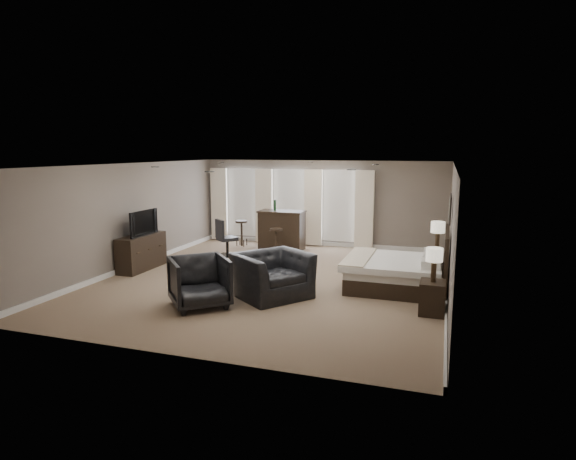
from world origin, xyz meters
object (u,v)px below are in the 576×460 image
(bed, at_px, (392,258))
(tv, at_px, (141,232))
(nightstand_near, at_px, (432,298))
(bar_stool_left, at_px, (242,233))
(dresser, at_px, (142,252))
(bar_stool_right, at_px, (276,242))
(lamp_near, at_px, (434,265))
(desk_chair, at_px, (227,238))
(armchair_near, at_px, (272,268))
(armchair_far, at_px, (200,280))
(nightstand_far, at_px, (436,262))
(lamp_far, at_px, (437,236))
(bar_counter, at_px, (282,230))

(bed, bearing_deg, tv, -177.30)
(nightstand_near, distance_m, tv, 7.05)
(bed, xyz_separation_m, bar_stool_left, (-4.87, 3.18, -0.26))
(dresser, distance_m, bar_stool_right, 3.65)
(lamp_near, xyz_separation_m, desk_chair, (-5.55, 3.16, -0.38))
(bar_stool_right, relative_size, desk_chair, 0.72)
(bed, relative_size, dresser, 1.38)
(lamp_near, distance_m, armchair_near, 3.09)
(armchair_far, bearing_deg, lamp_near, -29.00)
(bar_stool_left, distance_m, desk_chair, 1.49)
(bed, xyz_separation_m, dresser, (-6.03, -0.28, -0.22))
(bed, xyz_separation_m, lamp_near, (0.89, -1.45, 0.25))
(bar_stool_left, height_order, bar_stool_right, bar_stool_left)
(tv, bearing_deg, armchair_near, -106.28)
(nightstand_far, distance_m, lamp_near, 2.96)
(lamp_far, distance_m, bar_counter, 4.69)
(lamp_near, bearing_deg, dresser, 170.44)
(dresser, distance_m, armchair_near, 4.01)
(bar_counter, xyz_separation_m, bar_stool_left, (-1.36, 0.14, -0.19))
(dresser, relative_size, bar_stool_right, 1.97)
(lamp_far, height_order, bar_counter, lamp_far)
(bed, height_order, nightstand_far, bed)
(armchair_far, distance_m, bar_stool_left, 5.81)
(armchair_far, distance_m, bar_stool_right, 4.68)
(lamp_near, xyz_separation_m, dresser, (-6.92, 1.17, -0.47))
(nightstand_near, relative_size, armchair_near, 0.43)
(bed, distance_m, dresser, 6.04)
(armchair_near, bearing_deg, desk_chair, 75.76)
(lamp_near, xyz_separation_m, tv, (-6.92, 1.17, 0.02))
(dresser, height_order, desk_chair, desk_chair)
(bed, relative_size, bar_stool_left, 2.61)
(armchair_near, relative_size, bar_stool_left, 1.75)
(bed, xyz_separation_m, lamp_far, (0.89, 1.45, 0.29))
(bar_stool_right, bearing_deg, dresser, -135.60)
(nightstand_near, bearing_deg, armchair_near, 179.20)
(nightstand_far, height_order, lamp_near, lamp_near)
(armchair_far, height_order, bar_stool_left, armchair_far)
(lamp_near, height_order, bar_stool_left, lamp_near)
(dresser, height_order, bar_stool_left, dresser)
(bar_stool_left, bearing_deg, nightstand_near, -38.81)
(nightstand_far, bearing_deg, armchair_far, -137.21)
(bed, bearing_deg, armchair_near, -147.24)
(bed, relative_size, lamp_far, 3.05)
(nightstand_far, xyz_separation_m, lamp_far, (0.00, 0.00, 0.63))
(nightstand_far, xyz_separation_m, tv, (-6.92, -1.73, 0.63))
(lamp_near, distance_m, armchair_far, 4.29)
(lamp_far, relative_size, bar_stool_left, 0.85)
(armchair_far, bearing_deg, nightstand_far, 0.87)
(armchair_near, bearing_deg, dresser, 111.11)
(lamp_far, bearing_deg, bed, -121.54)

